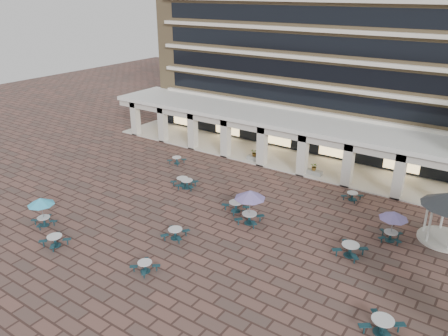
{
  "coord_description": "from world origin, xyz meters",
  "views": [
    {
      "loc": [
        17.18,
        -22.04,
        15.91
      ],
      "look_at": [
        -0.06,
        3.0,
        3.35
      ],
      "focal_mm": 35.0,
      "sensor_mm": 36.0,
      "label": 1
    }
  ],
  "objects_px": {
    "picnic_table_1": "(145,266)",
    "picnic_table_2": "(175,233)",
    "planter_left": "(254,156)",
    "planter_right": "(314,170)"
  },
  "relations": [
    {
      "from": "picnic_table_1",
      "to": "picnic_table_2",
      "type": "distance_m",
      "value": 4.05
    },
    {
      "from": "picnic_table_1",
      "to": "picnic_table_2",
      "type": "height_order",
      "value": "picnic_table_2"
    },
    {
      "from": "planter_left",
      "to": "planter_right",
      "type": "xyz_separation_m",
      "value": [
        6.35,
        0.0,
        -0.0
      ]
    },
    {
      "from": "picnic_table_1",
      "to": "planter_left",
      "type": "bearing_deg",
      "value": 108.48
    },
    {
      "from": "picnic_table_2",
      "to": "planter_right",
      "type": "bearing_deg",
      "value": 64.47
    },
    {
      "from": "picnic_table_1",
      "to": "planter_right",
      "type": "xyz_separation_m",
      "value": [
        2.4,
        19.46,
        0.11
      ]
    },
    {
      "from": "picnic_table_2",
      "to": "planter_right",
      "type": "distance_m",
      "value": 15.89
    },
    {
      "from": "picnic_table_1",
      "to": "planter_left",
      "type": "height_order",
      "value": "planter_left"
    },
    {
      "from": "picnic_table_2",
      "to": "planter_left",
      "type": "bearing_deg",
      "value": 87.56
    },
    {
      "from": "picnic_table_2",
      "to": "planter_right",
      "type": "height_order",
      "value": "planter_right"
    }
  ]
}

